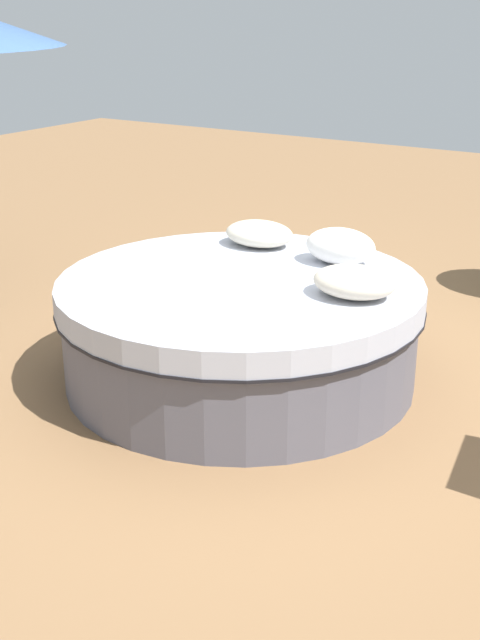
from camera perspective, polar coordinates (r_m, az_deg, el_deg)
ground_plane at (r=4.71m, az=0.00°, el=-3.99°), size 16.00×16.00×0.00m
round_bed at (r=4.59m, az=0.00°, el=-0.60°), size 2.00×2.00×0.59m
throw_pillow_0 at (r=4.25m, az=7.85°, el=2.62°), size 0.43×0.35×0.16m
throw_pillow_1 at (r=4.78m, az=6.91°, el=5.06°), size 0.41×0.30×0.20m
throw_pillow_2 at (r=5.11m, az=1.33°, el=5.95°), size 0.43×0.33×0.15m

